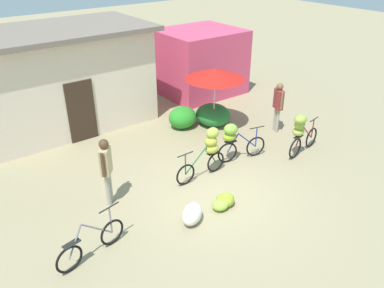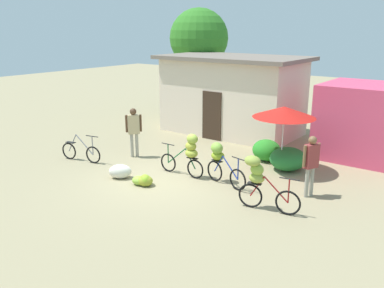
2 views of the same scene
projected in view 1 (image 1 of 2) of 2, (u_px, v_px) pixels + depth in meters
ground_plane at (216, 192)px, 10.09m from camera, size 60.00×60.00×0.00m
building_low at (60, 78)px, 13.05m from camera, size 6.19×3.63×3.34m
shop_pink at (200, 62)px, 16.13m from camera, size 3.20×2.80×2.61m
hedge_bush_front_left at (183, 117)px, 13.38m from camera, size 1.00×0.89×0.75m
hedge_bush_front_right at (213, 115)px, 13.60m from camera, size 1.17×1.27×0.74m
market_umbrella at (215, 74)px, 12.64m from camera, size 1.99×1.99×2.12m
bicycle_leftmost at (92, 244)px, 7.91m from camera, size 1.63×0.38×0.97m
bicycle_near_pile at (209, 149)px, 10.49m from camera, size 1.67×0.34×1.40m
bicycle_center_loaded at (234, 138)px, 11.19m from camera, size 1.57×0.53×1.23m
bicycle_by_shop at (301, 130)px, 11.43m from camera, size 1.61×0.44×1.41m
banana_pile_on_ground at (225, 201)px, 9.50m from camera, size 0.75×0.57×0.36m
produce_sack at (192, 214)px, 8.94m from camera, size 0.82×0.77×0.44m
person_vendor at (278, 102)px, 12.81m from camera, size 0.35×0.53×1.72m
person_bystander at (106, 165)px, 9.20m from camera, size 0.41×0.46×1.78m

